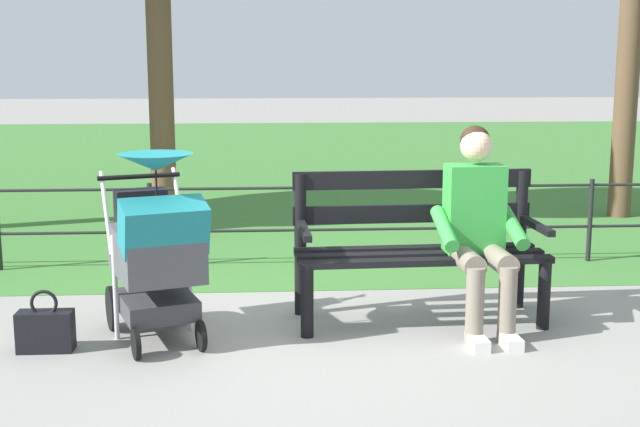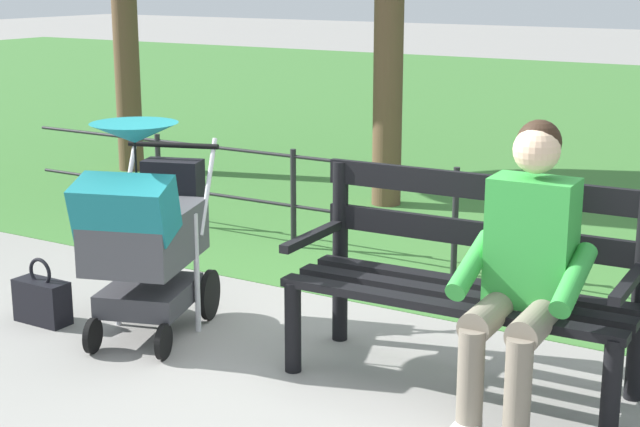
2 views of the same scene
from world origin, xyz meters
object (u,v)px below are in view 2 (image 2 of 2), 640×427
object	(u,v)px
stroller	(145,228)
handbag	(42,300)
park_bench	(467,273)
person_on_bench	(523,265)

from	to	relation	value
stroller	handbag	world-z (taller)	stroller
park_bench	handbag	distance (m)	2.36
park_bench	handbag	world-z (taller)	park_bench
park_bench	stroller	xyz separation A→B (m)	(1.64, 0.36, 0.07)
person_on_bench	stroller	size ratio (longest dim) A/B	1.11
person_on_bench	park_bench	bearing A→B (deg)	-32.95
park_bench	stroller	world-z (taller)	stroller
person_on_bench	stroller	distance (m)	1.99
stroller	handbag	distance (m)	0.80
park_bench	stroller	bearing A→B (deg)	12.36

